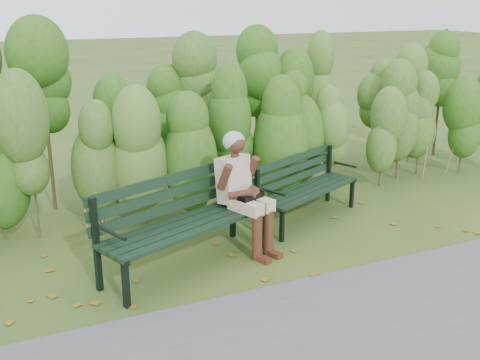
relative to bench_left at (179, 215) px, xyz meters
name	(u,v)px	position (x,y,z in m)	size (l,w,h in m)	color
ground	(252,248)	(0.91, 0.06, -0.59)	(80.00, 80.00, 0.00)	#2D4821
footpath	(363,346)	(0.91, -2.14, -0.58)	(60.00, 2.50, 0.01)	#474749
hedge_band	(196,116)	(0.91, 1.92, 0.67)	(11.04, 1.67, 2.42)	#47381E
leaf_litter	(242,246)	(0.83, 0.16, -0.59)	(5.71, 2.18, 0.01)	brown
bench_left	(179,215)	(0.00, 0.00, 0.00)	(2.10, 1.33, 1.00)	black
bench_right	(302,183)	(1.94, 0.67, -0.09)	(1.76, 1.17, 0.84)	black
seated_woman	(242,185)	(0.80, 0.10, 0.21)	(0.63, 0.86, 1.41)	beige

